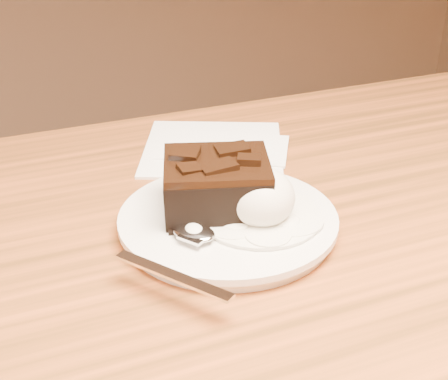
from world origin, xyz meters
name	(u,v)px	position (x,y,z in m)	size (l,w,h in m)	color
plate	(228,223)	(0.06, 0.08, 0.76)	(0.21, 0.21, 0.02)	white
brownie	(217,188)	(0.06, 0.09, 0.79)	(0.10, 0.09, 0.05)	black
ice_cream_scoop	(260,197)	(0.09, 0.06, 0.79)	(0.07, 0.07, 0.05)	white
melt_puddle	(259,217)	(0.09, 0.06, 0.77)	(0.12, 0.12, 0.00)	silver
spoon	(194,234)	(0.02, 0.05, 0.77)	(0.03, 0.17, 0.01)	silver
napkin	(213,147)	(0.12, 0.26, 0.75)	(0.17, 0.17, 0.01)	white
crumb_a	(171,232)	(0.00, 0.06, 0.77)	(0.01, 0.01, 0.00)	black
crumb_b	(258,203)	(0.10, 0.08, 0.77)	(0.01, 0.01, 0.00)	black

